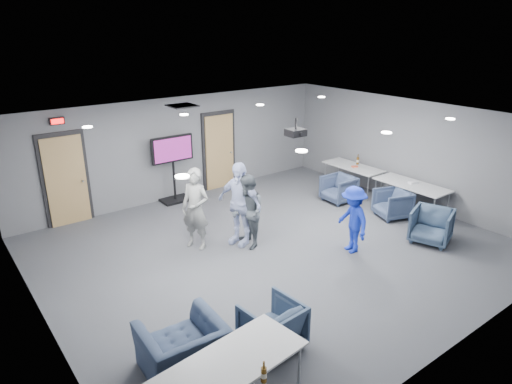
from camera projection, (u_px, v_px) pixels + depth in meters
floor at (274, 248)px, 9.63m from camera, size 9.00×9.00×0.00m
ceiling at (276, 122)px, 8.69m from camera, size 9.00×9.00×0.00m
wall_back at (180, 148)px, 12.15m from camera, size 9.00×0.02×2.70m
wall_front at (463, 268)px, 6.17m from camera, size 9.00×0.02×2.70m
wall_left at (36, 252)px, 6.61m from camera, size 0.02×8.00×2.70m
wall_right at (410, 153)px, 11.71m from camera, size 0.02×8.00×2.70m
door_left at (66, 180)px, 10.51m from camera, size 1.06×0.17×2.24m
door_right at (219, 151)px, 12.89m from camera, size 1.06×0.17×2.24m
exit_sign at (57, 121)px, 10.02m from camera, size 0.32×0.08×0.16m
hvac_diffuser at (182, 106)px, 10.51m from camera, size 0.60×0.60×0.03m
downlights at (276, 123)px, 8.70m from camera, size 6.18×3.78×0.02m
person_a at (195, 209)px, 9.42m from camera, size 0.66×0.75×1.73m
person_b at (248, 212)px, 9.47m from camera, size 0.73×0.87×1.58m
person_c at (239, 204)px, 9.58m from camera, size 0.76×1.15×1.82m
person_d at (353, 220)px, 9.30m from camera, size 0.77×1.03×1.42m
chair_right_a at (339, 189)px, 12.08m from camera, size 0.80×0.78×0.70m
chair_right_b at (392, 204)px, 11.08m from camera, size 0.96×0.95×0.69m
chair_right_c at (431, 226)px, 9.81m from camera, size 1.05×1.03×0.75m
chair_front_a at (272, 326)px, 6.59m from camera, size 0.83×0.85×0.72m
chair_front_b at (182, 347)px, 6.17m from camera, size 1.13×1.00×0.70m
table_right_a at (353, 168)px, 12.72m from camera, size 0.72×1.73×0.73m
table_right_b at (412, 186)px, 11.30m from camera, size 0.77×1.85×0.73m
table_front_left at (229, 366)px, 5.36m from camera, size 2.02×1.02×0.73m
bottle_front at (264, 374)px, 5.03m from camera, size 0.07×0.07×0.27m
bottle_right at (358, 161)px, 12.82m from camera, size 0.08×0.08×0.30m
snack_box at (355, 167)px, 12.61m from camera, size 0.19×0.16×0.04m
wrapper at (413, 183)px, 11.32m from camera, size 0.24×0.19×0.05m
tv_stand at (173, 165)px, 11.88m from camera, size 1.15×0.55×1.77m
projector at (296, 132)px, 9.20m from camera, size 0.37×0.36×0.36m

